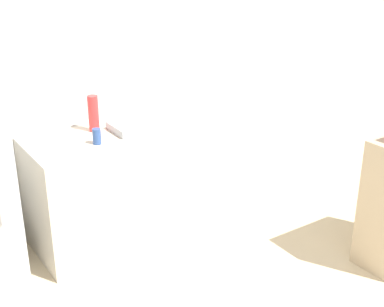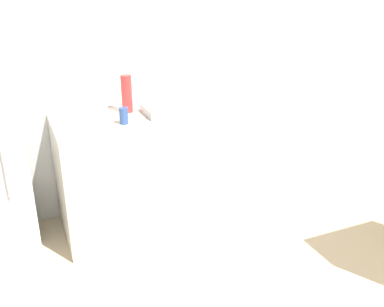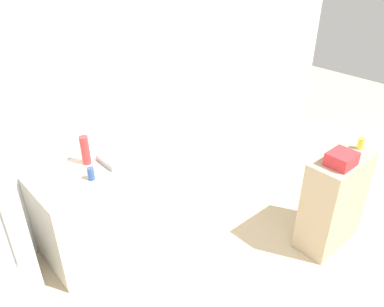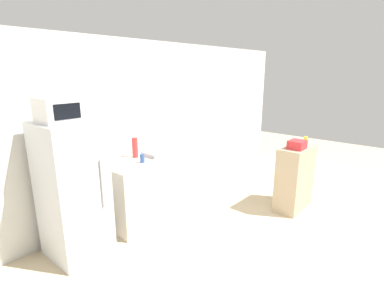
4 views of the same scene
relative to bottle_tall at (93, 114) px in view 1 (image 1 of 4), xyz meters
The scene contains 5 objects.
wall_back 0.40m from the bottle_tall, 46.44° to the left, with size 8.00×0.06×2.60m, color silver.
counter 0.67m from the bottle_tall, 33.92° to the right, with size 1.67×0.71×0.93m, color beige.
sink_basin 0.33m from the bottle_tall, 29.93° to the right, with size 0.34×0.31×0.06m, color #9EA3A8.
bottle_tall is the anchor object (origin of this frame).
bottle_short 0.31m from the bottle_tall, 110.51° to the right, with size 0.06×0.06×0.12m, color #2D4C8C.
Camera 1 is at (-1.83, -0.92, 2.41)m, focal length 50.00 mm.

